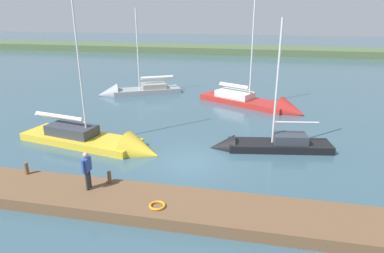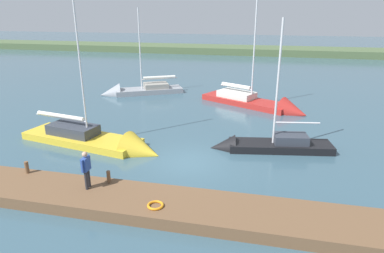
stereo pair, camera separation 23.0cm
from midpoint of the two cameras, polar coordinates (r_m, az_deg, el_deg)
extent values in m
plane|color=#385666|center=(18.37, -0.99, -6.03)|extent=(200.00, 200.00, 0.00)
cube|color=#4C603D|center=(66.13, 8.79, 12.13)|extent=(180.00, 8.00, 2.40)
cube|color=brown|center=(14.19, -5.43, -13.15)|extent=(18.14, 2.56, 0.51)
cylinder|color=brown|center=(17.72, -26.52, -6.35)|extent=(0.19, 0.19, 0.58)
cylinder|color=brown|center=(15.58, -14.20, -8.32)|extent=(0.17, 0.17, 0.55)
torus|color=orange|center=(13.64, -6.39, -13.14)|extent=(0.66, 0.66, 0.10)
cube|color=#B22823|center=(29.88, 8.46, 3.94)|extent=(8.05, 5.71, 0.77)
cone|color=#B22823|center=(27.88, 16.36, 2.26)|extent=(2.85, 2.94, 2.25)
cube|color=silver|center=(30.19, 7.02, 5.45)|extent=(3.63, 3.04, 0.55)
cylinder|color=silver|center=(28.74, 9.90, 12.57)|extent=(0.12, 0.12, 8.39)
cylinder|color=silver|center=(30.11, 6.89, 6.65)|extent=(2.89, 1.61, 0.10)
cylinder|color=silver|center=(30.08, 6.90, 6.87)|extent=(2.71, 1.64, 0.32)
cube|color=gold|center=(22.10, -18.52, -2.52)|extent=(8.00, 3.73, 0.81)
cone|color=gold|center=(19.58, -8.67, -4.51)|extent=(2.46, 2.64, 2.29)
cube|color=#333842|center=(22.26, -19.92, -0.57)|extent=(3.34, 2.09, 0.61)
cylinder|color=silver|center=(20.49, -19.04, 11.37)|extent=(0.10, 0.10, 9.94)
cylinder|color=silver|center=(22.68, -21.80, 1.30)|extent=(4.00, 0.86, 0.08)
cylinder|color=silver|center=(22.64, -21.84, 1.59)|extent=(3.64, 0.96, 0.26)
cube|color=black|center=(20.62, 14.20, -3.72)|extent=(6.12, 2.56, 0.86)
cone|color=black|center=(20.21, 4.77, -3.66)|extent=(1.71, 1.84, 1.63)
cube|color=#333842|center=(20.49, 15.89, -1.93)|extent=(2.09, 1.49, 0.52)
cylinder|color=silver|center=(19.39, 13.87, 7.06)|extent=(0.13, 0.13, 7.00)
cylinder|color=silver|center=(20.24, 16.92, 0.68)|extent=(2.54, 0.51, 0.10)
cube|color=gray|center=(33.82, -7.84, 5.76)|extent=(6.67, 4.85, 0.78)
cone|color=gray|center=(33.51, -14.21, 5.22)|extent=(2.58, 2.67, 2.04)
cube|color=gray|center=(33.78, -6.70, 6.88)|extent=(2.83, 2.58, 0.48)
cylinder|color=silver|center=(33.02, -9.39, 12.69)|extent=(0.12, 0.12, 7.53)
cylinder|color=silver|center=(33.71, -6.12, 8.05)|extent=(3.17, 1.75, 0.10)
cylinder|color=silver|center=(33.69, -6.13, 8.25)|extent=(2.94, 1.75, 0.28)
cylinder|color=#28282D|center=(15.21, -17.72, -8.77)|extent=(0.14, 0.14, 0.85)
cylinder|color=#28282D|center=(15.37, -17.36, -8.43)|extent=(0.14, 0.14, 0.85)
cube|color=#2D4C9E|center=(14.98, -17.82, -6.15)|extent=(0.23, 0.46, 0.60)
sphere|color=tan|center=(14.80, -17.99, -4.59)|extent=(0.23, 0.23, 0.23)
cylinder|color=#2D4C9E|center=(14.75, -18.33, -6.54)|extent=(0.09, 0.09, 0.57)
cylinder|color=#2D4C9E|center=(15.19, -17.33, -5.67)|extent=(0.09, 0.09, 0.57)
camera|label=1|loc=(0.11, -90.37, -0.13)|focal=31.55mm
camera|label=2|loc=(0.11, 89.63, 0.13)|focal=31.55mm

